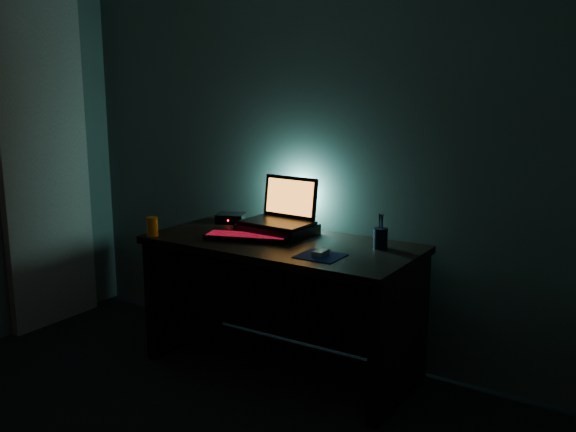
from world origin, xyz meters
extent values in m
cube|color=#454F49|center=(0.00, 2.00, 1.25)|extent=(3.50, 0.00, 2.50)
cube|color=black|center=(0.00, 1.62, 0.73)|extent=(1.50, 0.70, 0.04)
cube|color=black|center=(-0.71, 1.62, 0.35)|extent=(0.06, 0.64, 0.71)
cube|color=black|center=(0.71, 1.62, 0.35)|extent=(0.06, 0.64, 0.71)
cube|color=black|center=(0.00, 1.95, 0.35)|extent=(1.38, 0.02, 0.65)
cube|color=beige|center=(-1.71, 1.42, 1.15)|extent=(0.06, 0.65, 2.30)
cube|color=black|center=(-0.11, 1.74, 0.78)|extent=(0.41, 0.32, 0.06)
cube|color=black|center=(-0.11, 1.74, 0.82)|extent=(0.39, 0.28, 0.02)
cube|color=black|center=(-0.10, 1.87, 0.95)|extent=(0.36, 0.06, 0.24)
cube|color=orange|center=(-0.10, 1.86, 0.95)|extent=(0.32, 0.04, 0.20)
cube|color=black|center=(-0.18, 1.55, 0.76)|extent=(0.49, 0.29, 0.03)
cube|color=red|center=(-0.18, 1.55, 0.78)|extent=(0.46, 0.26, 0.00)
cube|color=navy|center=(0.33, 1.46, 0.75)|extent=(0.22, 0.20, 0.00)
cube|color=gray|center=(0.33, 1.46, 0.77)|extent=(0.06, 0.09, 0.03)
cylinder|color=black|center=(0.52, 1.77, 0.80)|extent=(0.09, 0.09, 0.11)
cylinder|color=orange|center=(-0.68, 1.33, 0.80)|extent=(0.07, 0.07, 0.11)
cube|color=black|center=(-0.52, 1.84, 0.78)|extent=(0.21, 0.19, 0.06)
sphere|color=#FF0C07|center=(-0.49, 1.78, 0.78)|extent=(0.01, 0.01, 0.01)
camera|label=1|loc=(1.86, -1.23, 1.61)|focal=40.00mm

